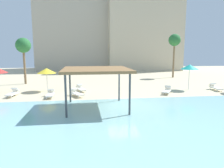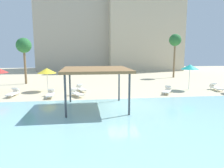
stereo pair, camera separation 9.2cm
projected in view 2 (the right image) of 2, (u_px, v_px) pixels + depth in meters
name	position (u px, v px, depth m)	size (l,w,h in m)	color
ground_plane	(123.00, 103.00, 16.74)	(80.00, 80.00, 0.00)	beige
lagoon_water	(141.00, 126.00, 11.59)	(44.00, 13.50, 0.04)	#8CC6CC
shade_pavilion	(96.00, 71.00, 14.87)	(4.77, 4.77, 2.97)	#42474C
beach_umbrella_teal_0	(190.00, 67.00, 22.40)	(1.93, 1.93, 2.78)	silver
beach_umbrella_yellow_2	(47.00, 71.00, 21.63)	(1.96, 1.96, 2.45)	silver
lounge_chair_0	(167.00, 90.00, 20.66)	(1.49, 1.93, 0.74)	white
lounge_chair_1	(81.00, 88.00, 21.84)	(1.11, 1.99, 0.74)	white
lounge_chair_2	(76.00, 93.00, 19.39)	(1.41, 1.96, 0.74)	white
lounge_chair_3	(50.00, 94.00, 18.98)	(0.68, 1.92, 0.74)	white
lounge_chair_4	(216.00, 87.00, 22.43)	(0.75, 1.94, 0.74)	white
lounge_chair_5	(13.00, 93.00, 19.43)	(0.77, 1.94, 0.74)	white
palm_tree_0	(175.00, 41.00, 32.73)	(1.90, 1.90, 6.95)	brown
palm_tree_1	(24.00, 46.00, 26.22)	(1.90, 1.90, 5.91)	brown
hotel_block_0	(75.00, 32.00, 48.76)	(16.29, 11.09, 17.52)	#B2A893
hotel_block_1	(142.00, 35.00, 47.74)	(16.13, 10.33, 15.98)	beige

